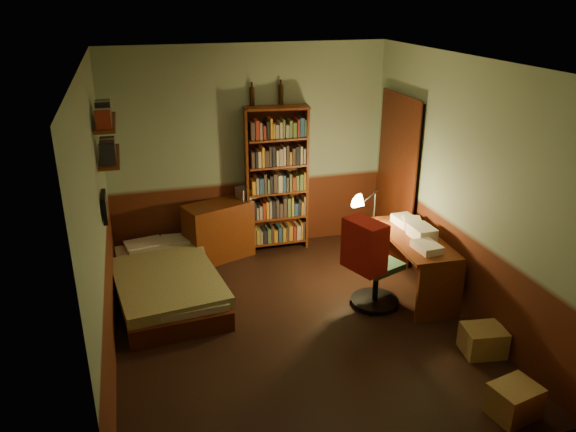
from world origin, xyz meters
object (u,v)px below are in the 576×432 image
object	(u,v)px
desk_lamp	(375,199)
cardboard_box_b	(483,340)
office_chair	(377,262)
dresser	(219,231)
cardboard_box_a	(514,401)
desk	(411,264)
bed	(166,273)
mini_stereo	(248,192)
bookshelf	(277,180)

from	to	relation	value
desk_lamp	cardboard_box_b	world-z (taller)	desk_lamp
desk_lamp	office_chair	world-z (taller)	desk_lamp
dresser	cardboard_box_a	world-z (taller)	dresser
cardboard_box_b	cardboard_box_a	bearing A→B (deg)	-107.54
dresser	desk	xyz separation A→B (m)	(1.91, -1.46, -0.02)
bed	mini_stereo	distance (m)	1.54
dresser	mini_stereo	distance (m)	0.61
bed	desk_lamp	bearing A→B (deg)	-9.17
mini_stereo	bookshelf	xyz separation A→B (m)	(0.37, -0.04, 0.14)
dresser	bookshelf	size ratio (longest dim) A/B	0.44
bookshelf	desk_lamp	bearing A→B (deg)	-44.23
cardboard_box_a	cardboard_box_b	world-z (taller)	cardboard_box_a
cardboard_box_a	desk	bearing A→B (deg)	86.26
mini_stereo	cardboard_box_b	xyz separation A→B (m)	(1.62, -2.81, -0.67)
bookshelf	cardboard_box_a	bearing A→B (deg)	-67.58
desk_lamp	office_chair	size ratio (longest dim) A/B	0.57
bookshelf	cardboard_box_b	size ratio (longest dim) A/B	5.03
desk	bookshelf	bearing A→B (deg)	128.78
dresser	office_chair	world-z (taller)	office_chair
bookshelf	cardboard_box_b	bearing A→B (deg)	-58.93
desk	cardboard_box_a	xyz separation A→B (m)	(-0.13, -2.02, -0.20)
dresser	mini_stereo	bearing A→B (deg)	-3.23
office_chair	cardboard_box_b	size ratio (longest dim) A/B	2.72
desk	cardboard_box_b	size ratio (longest dim) A/B	3.42
cardboard_box_a	cardboard_box_b	xyz separation A→B (m)	(0.25, 0.80, -0.01)
dresser	mini_stereo	xyz separation A→B (m)	(0.41, 0.12, 0.43)
bed	office_chair	size ratio (longest dim) A/B	1.86
mini_stereo	desk	bearing A→B (deg)	-67.03
cardboard_box_b	bed	bearing A→B (deg)	145.43
office_chair	cardboard_box_a	distance (m)	1.96
cardboard_box_a	bed	bearing A→B (deg)	132.84
dresser	cardboard_box_b	xyz separation A→B (m)	(2.03, -2.69, -0.23)
bed	cardboard_box_a	xyz separation A→B (m)	(2.50, -2.69, -0.14)
desk	office_chair	distance (m)	0.53
desk	office_chair	size ratio (longest dim) A/B	1.26
cardboard_box_b	mini_stereo	bearing A→B (deg)	119.98
dresser	desk	distance (m)	2.41
mini_stereo	bookshelf	world-z (taller)	bookshelf
bookshelf	desk_lamp	distance (m)	1.38
desk	office_chair	world-z (taller)	office_chair
bookshelf	desk	distance (m)	2.01
office_chair	desk	bearing A→B (deg)	-4.78
cardboard_box_b	desk	bearing A→B (deg)	95.59
dresser	office_chair	distance (m)	2.15
mini_stereo	cardboard_box_a	size ratio (longest dim) A/B	0.70
mini_stereo	cardboard_box_a	world-z (taller)	mini_stereo
dresser	bed	bearing A→B (deg)	-152.22
desk_lamp	office_chair	distance (m)	0.80
bookshelf	cardboard_box_a	size ratio (longest dim) A/B	5.11
bookshelf	desk_lamp	xyz separation A→B (m)	(0.87, -1.07, 0.04)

